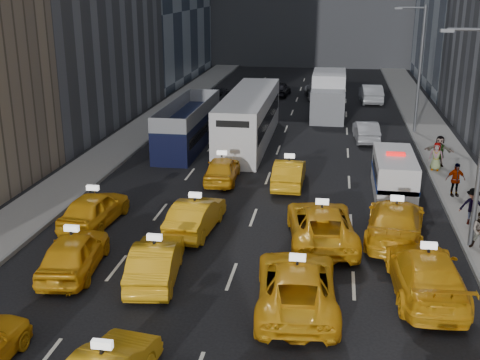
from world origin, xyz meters
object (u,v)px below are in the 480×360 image
object	(u,v)px
nypd_van	(394,175)
box_truck	(328,95)
double_decker	(188,125)
city_bus	(249,118)

from	to	relation	value
nypd_van	box_truck	xyz separation A→B (m)	(-3.74, 18.63, 0.72)
nypd_van	double_decker	world-z (taller)	double_decker
nypd_van	double_decker	xyz separation A→B (m)	(-12.74, 7.61, 0.45)
double_decker	nypd_van	bearing A→B (deg)	-32.88
nypd_van	city_bus	world-z (taller)	city_bus
double_decker	box_truck	xyz separation A→B (m)	(9.00, 11.03, 0.27)
box_truck	double_decker	bearing A→B (deg)	-126.96
nypd_van	city_bus	size ratio (longest dim) A/B	0.39
box_truck	nypd_van	bearing A→B (deg)	-76.40
double_decker	box_truck	bearing A→B (deg)	48.75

